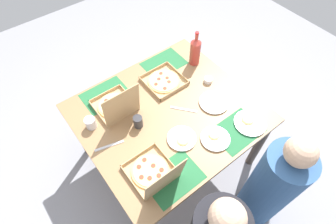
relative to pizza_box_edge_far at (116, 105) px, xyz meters
name	(u,v)px	position (x,y,z in m)	size (l,w,h in m)	color
ground_plane	(168,156)	(-0.30, 0.26, -0.80)	(6.00, 6.00, 0.00)	gray
dining_table	(168,119)	(-0.30, 0.26, -0.15)	(1.31, 1.18, 0.75)	#3F3328
placemat_near_left	(164,63)	(-0.59, -0.18, -0.05)	(0.36, 0.26, 0.00)	#236638
placemat_near_right	(105,95)	(0.00, -0.18, -0.05)	(0.36, 0.26, 0.00)	#236638
placemat_far_left	(237,131)	(-0.59, 0.71, -0.05)	(0.36, 0.26, 0.00)	#236638
placemat_far_right	(174,178)	(0.00, 0.71, -0.05)	(0.36, 0.26, 0.00)	#236638
pizza_box_edge_far	(116,105)	(0.00, 0.00, 0.00)	(0.29, 0.32, 0.32)	tan
pizza_box_center	(164,81)	(-0.46, 0.00, -0.04)	(0.30, 0.30, 0.04)	tan
pizza_box_corner_right	(153,173)	(0.09, 0.61, 0.00)	(0.28, 0.33, 0.32)	tan
plate_far_left	(250,123)	(-0.71, 0.72, -0.04)	(0.24, 0.24, 0.03)	white
plate_near_right	(182,139)	(-0.23, 0.51, -0.04)	(0.21, 0.21, 0.03)	white
plate_far_right	(214,102)	(-0.64, 0.41, -0.04)	(0.23, 0.23, 0.02)	white
plate_near_left	(215,138)	(-0.42, 0.66, -0.04)	(0.21, 0.21, 0.03)	white
soda_bottle	(195,51)	(-0.81, -0.03, 0.08)	(0.09, 0.09, 0.32)	#B2382D
cup_red	(138,122)	(-0.05, 0.23, 0.00)	(0.07, 0.07, 0.10)	#333338
cup_clear_right	(91,123)	(0.23, 0.02, -0.01)	(0.08, 0.08, 0.09)	silver
condiment_bowl	(208,80)	(-0.75, 0.22, -0.03)	(0.07, 0.07, 0.04)	white
knife_by_near_right	(109,146)	(0.21, 0.25, -0.05)	(0.21, 0.02, 0.01)	#B7B7BC
knife_by_far_right	(184,109)	(-0.41, 0.32, -0.05)	(0.21, 0.02, 0.01)	#B7B7BC
diner_left_seat	(271,186)	(-0.59, 1.12, -0.29)	(0.32, 0.32, 1.14)	#33598C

